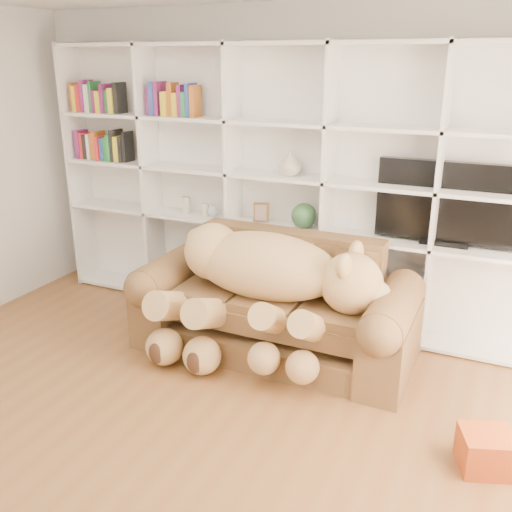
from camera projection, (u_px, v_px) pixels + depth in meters
The scene contains 14 objects.
floor at pixel (127, 466), 3.35m from camera, with size 5.00×5.00×0.00m, color brown.
wall_back at pixel (288, 167), 5.04m from camera, with size 5.00×0.02×2.70m, color silver.
bookshelf at pixel (257, 172), 5.03m from camera, with size 4.43×0.35×2.40m.
sofa at pixel (276, 310), 4.58m from camera, with size 2.19×0.95×0.92m.
teddy_bear at pixel (261, 282), 4.33m from camera, with size 1.75×0.93×1.02m.
throw_pillow at pixel (226, 260), 4.81m from camera, with size 0.35×0.12×0.35m, color #550E23.
gift_box at pixel (486, 451), 3.30m from camera, with size 0.29×0.27×0.23m, color #B24517.
tv at pixel (449, 204), 4.42m from camera, with size 1.11×0.18×0.66m.
picture_frame at pixel (261, 212), 5.07m from camera, with size 0.14×0.03×0.17m, color brown.
green_vase at pixel (304, 216), 4.91m from camera, with size 0.22×0.22×0.22m, color #305D35.
figurine_tall at pixel (186, 205), 5.38m from camera, with size 0.08×0.08×0.16m, color beige.
figurine_short at pixel (206, 210), 5.31m from camera, with size 0.07×0.07×0.12m, color beige.
snow_globe at pixel (213, 211), 5.28m from camera, with size 0.10×0.10×0.10m, color silver.
shelf_vase at pixel (290, 163), 4.81m from camera, with size 0.20×0.20×0.21m, color beige.
Camera 1 is at (1.83, -2.18, 2.28)m, focal length 40.00 mm.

